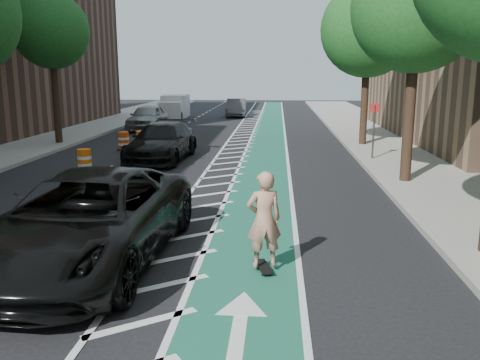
# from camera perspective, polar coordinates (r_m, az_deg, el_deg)

# --- Properties ---
(ground) EXTENTS (120.00, 120.00, 0.00)m
(ground) POSITION_cam_1_polar(r_m,az_deg,el_deg) (11.08, -14.79, -8.29)
(ground) COLOR black
(ground) RESTS_ON ground
(bike_lane) EXTENTS (2.00, 90.00, 0.01)m
(bike_lane) POSITION_cam_1_polar(r_m,az_deg,el_deg) (20.17, 2.64, 1.27)
(bike_lane) COLOR #195A46
(bike_lane) RESTS_ON ground
(buffer_strip) EXTENTS (1.40, 90.00, 0.01)m
(buffer_strip) POSITION_cam_1_polar(r_m,az_deg,el_deg) (20.26, -1.61, 1.32)
(buffer_strip) COLOR silver
(buffer_strip) RESTS_ON ground
(sidewalk_right) EXTENTS (5.00, 90.00, 0.15)m
(sidewalk_right) POSITION_cam_1_polar(r_m,az_deg,el_deg) (21.01, 20.66, 1.13)
(sidewalk_right) COLOR gray
(sidewalk_right) RESTS_ON ground
(curb_right) EXTENTS (0.12, 90.00, 0.16)m
(curb_right) POSITION_cam_1_polar(r_m,az_deg,el_deg) (20.45, 14.06, 1.28)
(curb_right) COLOR gray
(curb_right) RESTS_ON ground
(curb_left) EXTENTS (0.12, 90.00, 0.16)m
(curb_left) POSITION_cam_1_polar(r_m,az_deg,el_deg) (22.75, -23.57, 1.69)
(curb_left) COLOR gray
(curb_left) RESTS_ON ground
(tree_r_c) EXTENTS (4.20, 4.20, 7.90)m
(tree_r_c) POSITION_cam_1_polar(r_m,az_deg,el_deg) (18.44, 18.82, 17.66)
(tree_r_c) COLOR #382619
(tree_r_c) RESTS_ON ground
(tree_r_d) EXTENTS (4.20, 4.20, 7.90)m
(tree_r_d) POSITION_cam_1_polar(r_m,az_deg,el_deg) (26.25, 14.36, 16.06)
(tree_r_d) COLOR #382619
(tree_r_d) RESTS_ON ground
(tree_l_d) EXTENTS (4.20, 4.20, 7.90)m
(tree_l_d) POSITION_cam_1_polar(r_m,az_deg,el_deg) (28.29, -20.38, 15.38)
(tree_l_d) COLOR #382619
(tree_l_d) RESTS_ON ground
(sign_post) EXTENTS (0.35, 0.08, 2.47)m
(sign_post) POSITION_cam_1_polar(r_m,az_deg,el_deg) (22.31, 14.77, 5.42)
(sign_post) COLOR #4C4C4C
(sign_post) RESTS_ON ground
(skateboard) EXTENTS (0.41, 0.79, 0.10)m
(skateboard) POSITION_cam_1_polar(r_m,az_deg,el_deg) (9.97, 2.65, -9.70)
(skateboard) COLOR black
(skateboard) RESTS_ON ground
(skateboarder) EXTENTS (0.78, 0.61, 1.87)m
(skateboarder) POSITION_cam_1_polar(r_m,az_deg,el_deg) (9.66, 2.71, -4.44)
(skateboarder) COLOR tan
(skateboarder) RESTS_ON skateboard
(suv_near) EXTENTS (3.32, 6.65, 1.81)m
(suv_near) POSITION_cam_1_polar(r_m,az_deg,el_deg) (10.55, -16.71, -4.27)
(suv_near) COLOR black
(suv_near) RESTS_ON ground
(suv_far) EXTENTS (2.55, 5.63, 1.60)m
(suv_far) POSITION_cam_1_polar(r_m,az_deg,el_deg) (22.38, -8.76, 4.27)
(suv_far) COLOR black
(suv_far) RESTS_ON ground
(car_silver) EXTENTS (2.04, 4.92, 1.67)m
(car_silver) POSITION_cam_1_polar(r_m,az_deg,el_deg) (34.36, -10.34, 6.95)
(car_silver) COLOR gray
(car_silver) RESTS_ON ground
(car_grey) EXTENTS (1.78, 4.65, 1.51)m
(car_grey) POSITION_cam_1_polar(r_m,az_deg,el_deg) (44.01, -0.42, 8.12)
(car_grey) COLOR #4F4E53
(car_grey) RESTS_ON ground
(box_truck) EXTENTS (2.11, 4.48, 1.85)m
(box_truck) POSITION_cam_1_polar(r_m,az_deg,el_deg) (43.52, -7.37, 8.10)
(box_truck) COLOR silver
(box_truck) RESTS_ON ground
(barrel_a) EXTENTS (0.66, 0.66, 0.90)m
(barrel_a) POSITION_cam_1_polar(r_m,az_deg,el_deg) (20.27, -17.06, 2.01)
(barrel_a) COLOR #F15E0C
(barrel_a) RESTS_ON ground
(barrel_b) EXTENTS (0.74, 0.74, 1.01)m
(barrel_b) POSITION_cam_1_polar(r_m,az_deg,el_deg) (24.88, -10.90, 4.22)
(barrel_b) COLOR orange
(barrel_b) RESTS_ON ground
(barrel_c) EXTENTS (0.66, 0.66, 0.90)m
(barrel_c) POSITION_cam_1_polar(r_m,az_deg,el_deg) (25.66, -12.92, 4.24)
(barrel_c) COLOR #DC460B
(barrel_c) RESTS_ON ground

